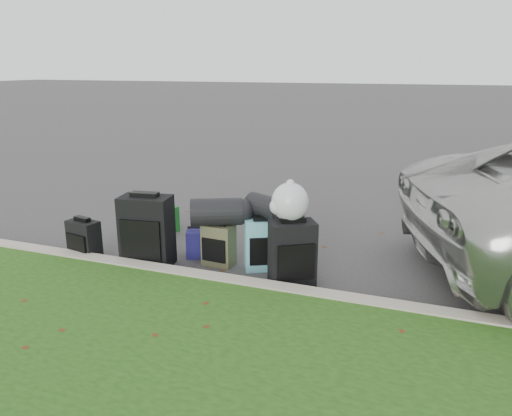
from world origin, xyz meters
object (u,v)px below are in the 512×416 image
(suitcase_teal, at_px, (263,245))
(tote_navy, at_px, (200,243))
(suitcase_small_black, at_px, (84,240))
(tote_green, at_px, (166,219))
(suitcase_large_black_right, at_px, (292,254))
(suitcase_olive, at_px, (219,245))
(suitcase_large_black_left, at_px, (147,231))

(suitcase_teal, relative_size, tote_navy, 1.74)
(suitcase_small_black, relative_size, tote_navy, 1.46)
(suitcase_small_black, bearing_deg, tote_green, 85.94)
(suitcase_teal, relative_size, suitcase_large_black_right, 0.82)
(suitcase_olive, bearing_deg, suitcase_teal, 11.25)
(suitcase_teal, distance_m, suitcase_large_black_right, 0.54)
(tote_green, xyz_separation_m, tote_navy, (0.88, -0.70, -0.01))
(suitcase_olive, distance_m, suitcase_teal, 0.52)
(suitcase_olive, height_order, suitcase_teal, suitcase_teal)
(suitcase_large_black_right, distance_m, tote_navy, 1.36)
(suitcase_small_black, relative_size, suitcase_large_black_right, 0.69)
(suitcase_olive, distance_m, tote_green, 1.49)
(tote_green, bearing_deg, suitcase_teal, -0.96)
(suitcase_teal, xyz_separation_m, tote_green, (-1.73, 0.80, -0.11))
(suitcase_teal, bearing_deg, tote_navy, 146.37)
(suitcase_olive, bearing_deg, suitcase_large_black_right, -10.57)
(suitcase_small_black, distance_m, suitcase_large_black_left, 0.82)
(suitcase_teal, bearing_deg, suitcase_olive, 160.60)
(suitcase_small_black, bearing_deg, tote_navy, 36.37)
(suitcase_large_black_left, relative_size, tote_navy, 2.49)
(suitcase_teal, bearing_deg, suitcase_large_black_right, -62.57)
(suitcase_large_black_left, height_order, suitcase_large_black_right, suitcase_large_black_left)
(suitcase_large_black_left, bearing_deg, tote_green, 102.14)
(suitcase_large_black_left, relative_size, suitcase_teal, 1.43)
(suitcase_large_black_left, bearing_deg, suitcase_teal, 6.37)
(suitcase_large_black_left, relative_size, suitcase_olive, 1.68)
(suitcase_large_black_right, bearing_deg, suitcase_large_black_left, 149.80)
(suitcase_olive, height_order, suitcase_large_black_right, suitcase_large_black_right)
(suitcase_olive, xyz_separation_m, suitcase_large_black_right, (0.95, -0.24, 0.11))
(suitcase_teal, bearing_deg, suitcase_small_black, 165.89)
(suitcase_small_black, bearing_deg, suitcase_teal, 24.25)
(suitcase_small_black, xyz_separation_m, suitcase_large_black_left, (0.79, 0.13, 0.17))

